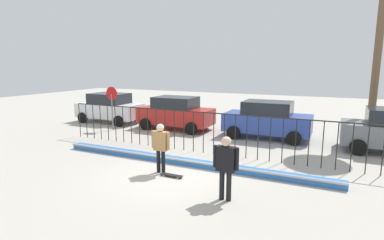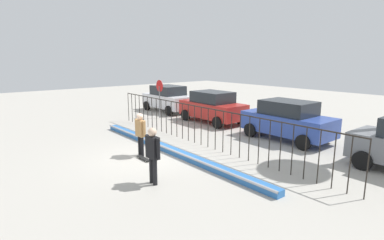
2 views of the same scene
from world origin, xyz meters
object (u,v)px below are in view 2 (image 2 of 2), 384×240
Objects in this scene: camera_operator at (153,151)px; stop_sign at (160,94)px; parked_car_red at (212,107)px; parked_car_white at (168,98)px; parked_car_blue at (287,120)px; skateboarder at (140,131)px; skateboard at (144,158)px.

stop_sign reaches higher than camera_operator.
stop_sign reaches higher than parked_car_red.
parked_car_red is at bearing -2.22° from camera_operator.
parked_car_white is 10.21m from parked_car_blue.
camera_operator is at bearing -37.36° from parked_car_white.
camera_operator is 0.42× the size of parked_car_red.
stop_sign is (-3.15, -1.77, 0.64)m from parked_car_red.
skateboarder is 2.95m from camera_operator.
parked_car_white is at bearing 133.41° from stop_sign.
camera_operator reaches higher than skateboarder.
skateboarder is at bearing -106.71° from parked_car_blue.
camera_operator is 0.42× the size of parked_car_white.
stop_sign is (-6.68, 5.12, 1.56)m from skateboard.
skateboarder is 7.10m from parked_car_blue.
skateboarder is 7.91m from stop_sign.
stop_sign is at bearing 133.84° from skateboarder.
parked_car_white is at bearing 147.07° from skateboard.
skateboarder is at bearing -38.63° from stop_sign.
skateboard is 7.79m from parked_car_red.
camera_operator is at bearing -29.69° from skateboarder.
parked_car_blue is (1.74, 6.92, 0.91)m from skateboard.
skateboard is 7.20m from parked_car_blue.
camera_operator reaches higher than skateboard.
stop_sign is at bearing 149.22° from skateboard.
skateboarder is 0.70× the size of stop_sign.
camera_operator is 9.70m from parked_car_red.
parked_car_blue is 1.72× the size of stop_sign.
camera_operator is 0.73× the size of stop_sign.
parked_car_white is at bearing 131.88° from skateboarder.
skateboard is at bearing -102.25° from parked_car_blue.
skateboard is at bearing 28.84° from camera_operator.
parked_car_white is at bearing 14.88° from camera_operator.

